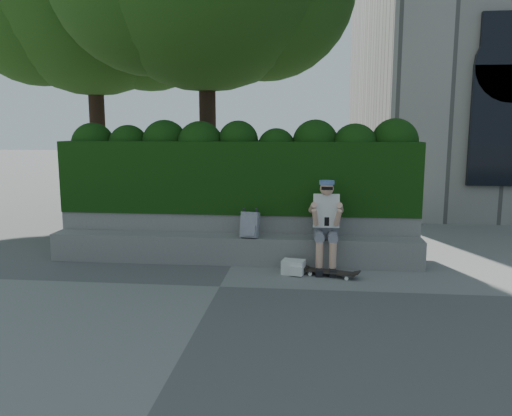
# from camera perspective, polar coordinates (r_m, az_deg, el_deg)

# --- Properties ---
(ground) EXTENTS (80.00, 80.00, 0.00)m
(ground) POSITION_cam_1_polar(r_m,az_deg,el_deg) (7.01, -4.17, -8.95)
(ground) COLOR slate
(ground) RESTS_ON ground
(bench_ledge) EXTENTS (6.00, 0.45, 0.45)m
(bench_ledge) POSITION_cam_1_polar(r_m,az_deg,el_deg) (8.13, -2.63, -4.72)
(bench_ledge) COLOR gray
(bench_ledge) RESTS_ON ground
(planter_wall) EXTENTS (6.00, 0.50, 0.75)m
(planter_wall) POSITION_cam_1_polar(r_m,az_deg,el_deg) (8.56, -2.16, -2.99)
(planter_wall) COLOR gray
(planter_wall) RESTS_ON ground
(hedge) EXTENTS (6.00, 1.00, 1.20)m
(hedge) POSITION_cam_1_polar(r_m,az_deg,el_deg) (8.63, -1.98, 3.67)
(hedge) COLOR black
(hedge) RESTS_ON planter_wall
(person) EXTENTS (0.40, 0.76, 1.38)m
(person) POSITION_cam_1_polar(r_m,az_deg,el_deg) (7.76, 8.01, -1.50)
(person) COLOR slate
(person) RESTS_ON ground
(skateboard) EXTENTS (0.80, 0.42, 0.08)m
(skateboard) POSITION_cam_1_polar(r_m,az_deg,el_deg) (7.51, 8.41, -7.24)
(skateboard) COLOR black
(skateboard) RESTS_ON ground
(backpack_plaid) EXTENTS (0.30, 0.19, 0.41)m
(backpack_plaid) POSITION_cam_1_polar(r_m,az_deg,el_deg) (7.90, -0.71, -1.94)
(backpack_plaid) COLOR #A6A5AA
(backpack_plaid) RESTS_ON bench_ledge
(backpack_ground) EXTENTS (0.37, 0.30, 0.21)m
(backpack_ground) POSITION_cam_1_polar(r_m,az_deg,el_deg) (7.57, 4.29, -6.74)
(backpack_ground) COLOR silver
(backpack_ground) RESTS_ON ground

